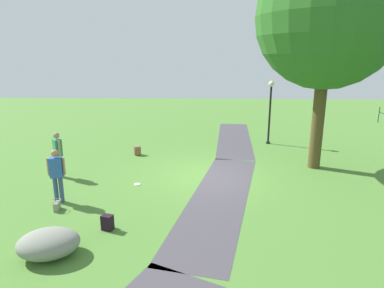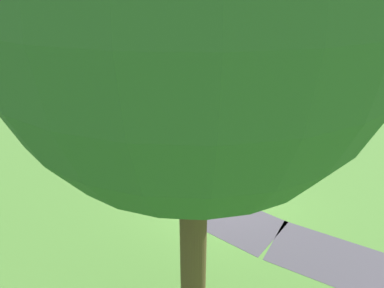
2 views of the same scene
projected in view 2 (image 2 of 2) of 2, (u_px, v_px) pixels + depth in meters
The scene contains 11 objects.
ground_plane at pixel (218, 198), 10.79m from camera, with size 48.00×48.00×0.00m, color #4C7B31.
footpath_segment_mid at pixel (160, 187), 11.35m from camera, with size 8.18×3.33×0.01m.
footpath_segment_far at pixel (48, 122), 16.41m from camera, with size 7.98×4.94×0.01m.
large_shade_tree at pixel (194, 14), 4.52m from camera, with size 5.23×5.23×8.32m.
lawn_boulder at pixel (140, 120), 15.74m from camera, with size 1.30×1.54×0.61m.
woman_with_handbag at pixel (207, 109), 15.14m from camera, with size 0.30×0.51×1.66m.
man_near_boulder at pixel (262, 110), 15.01m from camera, with size 0.43×0.42×1.68m.
handbag_on_grass at pixel (193, 126), 15.58m from camera, with size 0.33×0.30×0.31m.
backpack_by_boulder at pixel (151, 135), 14.53m from camera, with size 0.32×0.32×0.40m.
spare_backpack_on_lawn at pixel (323, 164), 12.34m from camera, with size 0.35×0.34×0.40m.
frisbee_on_grass at pixel (220, 156), 13.27m from camera, with size 0.22×0.22×0.02m.
Camera 2 is at (-3.31, 8.44, 6.13)m, focal length 33.21 mm.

